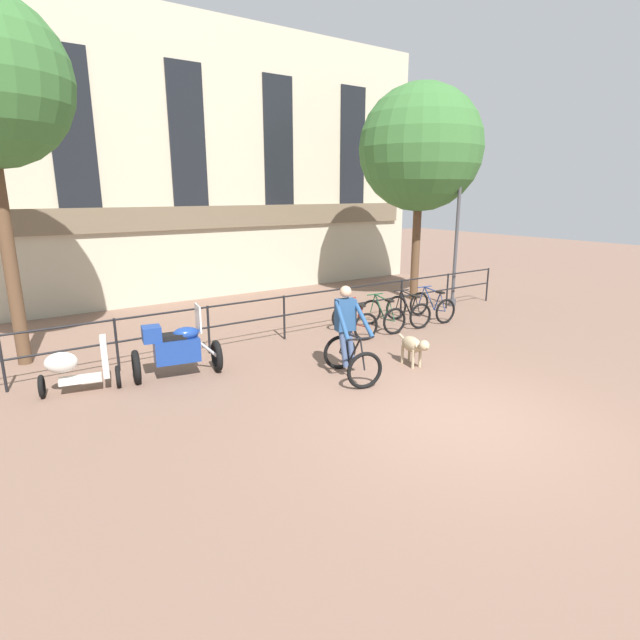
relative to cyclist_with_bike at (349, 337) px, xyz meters
The scene contains 13 objects.
ground_plane 2.56m from the cyclist_with_bike, 83.92° to the right, with size 60.00×60.00×0.00m, color #7A5B4C.
canal_railing 2.78m from the cyclist_with_bike, 84.66° to the left, with size 15.05×0.05×1.05m.
building_facade 9.24m from the cyclist_with_bike, 88.27° to the left, with size 18.00×0.72×8.51m.
cyclist_with_bike is the anchor object (origin of this frame).
dog 1.47m from the cyclist_with_bike, 12.68° to the right, with size 0.35×0.98×0.62m.
parked_motorcycle 3.21m from the cyclist_with_bike, 146.33° to the left, with size 1.67×0.89×1.35m.
parked_bicycle_near_lamp 2.83m from the cyclist_with_bike, 49.09° to the left, with size 0.80×1.19×0.86m.
parked_bicycle_mid_left 3.48m from the cyclist_with_bike, 37.71° to the left, with size 0.79×1.18×0.86m.
parked_bicycle_mid_right 4.23m from the cyclist_with_bike, 30.18° to the left, with size 0.82×1.20×0.86m.
parked_bicycle_far_end 5.02m from the cyclist_with_bike, 24.98° to the left, with size 0.76×1.17×0.86m.
parked_scooter 4.79m from the cyclist_with_bike, 154.98° to the left, with size 1.33×0.65×0.96m.
street_lamp 7.14m from the cyclist_with_bike, 24.77° to the left, with size 0.28×0.28×4.32m.
tree_canalside_right 8.36m from the cyclist_with_bike, 35.37° to the left, with size 3.74×3.74×6.53m.
Camera 1 is at (-5.78, -4.55, 3.38)m, focal length 28.00 mm.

